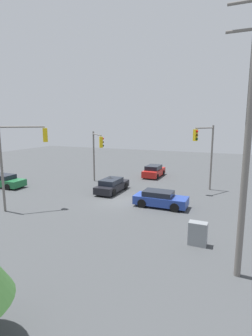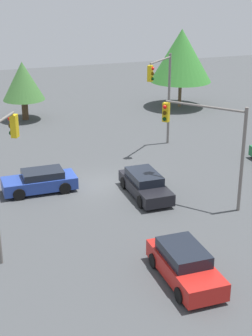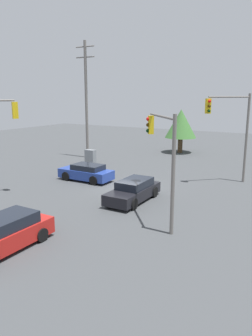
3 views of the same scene
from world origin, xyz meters
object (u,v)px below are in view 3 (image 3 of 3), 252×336
object	(u,v)px
sedan_red	(5,233)
traffic_signal_main	(162,146)
sedan_dark	(133,191)
sedan_blue	(86,172)
traffic_signal_aux	(232,123)
electrical_cabinet	(90,156)

from	to	relation	value
sedan_red	traffic_signal_main	xyz separation A→B (m)	(4.33, 6.49, 3.26)
sedan_dark	sedan_blue	xyz separation A→B (m)	(-5.54, 2.51, -0.01)
traffic_signal_aux	sedan_red	bearing A→B (deg)	27.87
sedan_blue	electrical_cabinet	xyz separation A→B (m)	(-3.73, 5.60, 0.01)
sedan_blue	traffic_signal_main	bearing A→B (deg)	-118.57
traffic_signal_main	electrical_cabinet	bearing A→B (deg)	10.41
traffic_signal_main	traffic_signal_aux	world-z (taller)	traffic_signal_aux
traffic_signal_main	traffic_signal_aux	distance (m)	9.47
sedan_dark	sedan_red	bearing A→B (deg)	79.55
traffic_signal_aux	sedan_dark	bearing A→B (deg)	18.41
sedan_dark	sedan_blue	distance (m)	6.08
sedan_red	electrical_cabinet	size ratio (longest dim) A/B	3.30
sedan_red	sedan_dark	bearing A→B (deg)	-100.45
electrical_cabinet	sedan_blue	bearing A→B (deg)	-56.33
sedan_dark	traffic_signal_aux	xyz separation A→B (m)	(4.09, 7.35, 3.82)
traffic_signal_aux	electrical_cabinet	distance (m)	13.91
traffic_signal_main	traffic_signal_aux	bearing A→B (deg)	-47.63
sedan_blue	electrical_cabinet	distance (m)	6.73
sedan_red	electrical_cabinet	distance (m)	18.30
sedan_dark	traffic_signal_main	bearing A→B (deg)	143.92
traffic_signal_main	traffic_signal_aux	size ratio (longest dim) A/B	0.86
sedan_blue	sedan_dark	bearing A→B (deg)	-114.36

